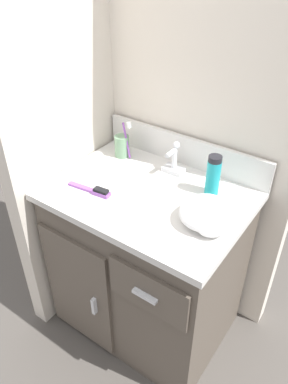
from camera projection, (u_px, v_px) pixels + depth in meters
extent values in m
plane|color=#4C4742|center=(147.00, 317.00, 1.94)|extent=(6.00, 6.00, 0.00)
cube|color=beige|center=(196.00, 92.00, 1.52)|extent=(0.97, 0.08, 2.20)
cube|color=beige|center=(59.00, 94.00, 1.51)|extent=(0.08, 0.65, 2.20)
cube|color=brown|center=(148.00, 265.00, 1.72)|extent=(0.76, 0.53, 0.76)
cube|color=brown|center=(78.00, 292.00, 1.64)|extent=(0.36, 0.02, 0.61)
cube|color=brown|center=(148.00, 293.00, 1.32)|extent=(0.33, 0.02, 0.18)
cube|color=silver|center=(94.00, 306.00, 1.58)|extent=(0.02, 0.02, 0.09)
cube|color=silver|center=(145.00, 296.00, 1.31)|extent=(0.10, 0.02, 0.01)
cube|color=silver|center=(148.00, 196.00, 1.49)|extent=(0.79, 0.57, 0.03)
ellipsoid|color=beige|center=(148.00, 210.00, 1.53)|extent=(0.31, 0.32, 0.18)
cylinder|color=silver|center=(148.00, 226.00, 1.58)|extent=(0.03, 0.03, 0.01)
cube|color=silver|center=(184.00, 150.00, 1.62)|extent=(0.79, 0.02, 0.13)
cube|color=silver|center=(174.00, 170.00, 1.60)|extent=(0.09, 0.06, 0.02)
cylinder|color=silver|center=(174.00, 159.00, 1.57)|extent=(0.02, 0.02, 0.08)
cylinder|color=silver|center=(171.00, 153.00, 1.53)|extent=(0.02, 0.06, 0.02)
sphere|color=silver|center=(176.00, 145.00, 1.54)|extent=(0.03, 0.03, 0.03)
cylinder|color=gray|center=(122.00, 146.00, 1.69)|extent=(0.07, 0.07, 0.10)
cylinder|color=purple|center=(127.00, 141.00, 1.65)|extent=(0.04, 0.01, 0.16)
cube|color=white|center=(129.00, 125.00, 1.60)|extent=(0.02, 0.02, 0.03)
cylinder|color=teal|center=(213.00, 178.00, 1.43)|extent=(0.05, 0.05, 0.15)
cylinder|color=black|center=(215.00, 159.00, 1.38)|extent=(0.05, 0.05, 0.02)
cube|color=purple|center=(81.00, 187.00, 1.50)|extent=(0.12, 0.03, 0.01)
cube|color=purple|center=(101.00, 193.00, 1.46)|extent=(0.07, 0.04, 0.02)
cube|color=black|center=(101.00, 190.00, 1.45)|extent=(0.06, 0.03, 0.01)
ellipsoid|color=white|center=(206.00, 212.00, 1.31)|extent=(0.19, 0.20, 0.08)
ellipsoid|color=white|center=(213.00, 223.00, 1.28)|extent=(0.11, 0.14, 0.06)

